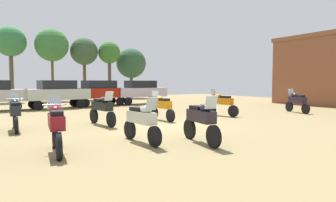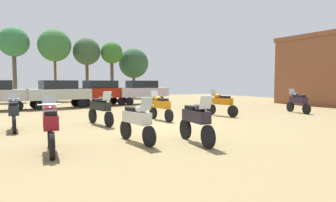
# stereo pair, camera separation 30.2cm
# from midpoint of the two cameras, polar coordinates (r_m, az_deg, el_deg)

# --- Properties ---
(ground_plane) EXTENTS (44.00, 52.00, 0.02)m
(ground_plane) POSITION_cam_midpoint_polar(r_m,az_deg,el_deg) (13.22, -0.69, -4.54)
(ground_plane) COLOR olive
(motorcycle_2) EXTENTS (0.68, 2.28, 1.49)m
(motorcycle_2) POSITION_cam_midpoint_polar(r_m,az_deg,el_deg) (13.21, -12.30, -1.38)
(motorcycle_2) COLOR black
(motorcycle_2) RESTS_ON ground
(motorcycle_3) EXTENTS (0.62, 2.24, 1.46)m
(motorcycle_3) POSITION_cam_midpoint_polar(r_m,az_deg,el_deg) (12.92, -27.13, -1.89)
(motorcycle_3) COLOR black
(motorcycle_3) RESTS_ON ground
(motorcycle_4) EXTENTS (0.69, 2.19, 1.48)m
(motorcycle_4) POSITION_cam_midpoint_polar(r_m,az_deg,el_deg) (16.64, 10.78, -0.36)
(motorcycle_4) COLOR black
(motorcycle_4) RESTS_ON ground
(motorcycle_5) EXTENTS (0.78, 2.06, 1.45)m
(motorcycle_5) POSITION_cam_midpoint_polar(r_m,az_deg,el_deg) (19.67, 24.25, -0.04)
(motorcycle_5) COLOR black
(motorcycle_5) RESTS_ON ground
(motorcycle_6) EXTENTS (0.62, 2.12, 1.45)m
(motorcycle_6) POSITION_cam_midpoint_polar(r_m,az_deg,el_deg) (9.17, -5.09, -3.69)
(motorcycle_6) COLOR black
(motorcycle_6) RESTS_ON ground
(motorcycle_8) EXTENTS (0.62, 2.14, 1.51)m
(motorcycle_8) POSITION_cam_midpoint_polar(r_m,az_deg,el_deg) (8.39, -20.84, -4.42)
(motorcycle_8) COLOR black
(motorcycle_8) RESTS_ON ground
(motorcycle_9) EXTENTS (0.62, 2.11, 1.45)m
(motorcycle_9) POSITION_cam_midpoint_polar(r_m,az_deg,el_deg) (14.45, -0.88, -0.96)
(motorcycle_9) COLOR black
(motorcycle_9) RESTS_ON ground
(motorcycle_11) EXTENTS (0.63, 2.14, 1.50)m
(motorcycle_11) POSITION_cam_midpoint_polar(r_m,az_deg,el_deg) (9.08, 6.45, -3.63)
(motorcycle_11) COLOR black
(motorcycle_11) RESTS_ON ground
(car_2) EXTENTS (4.50, 2.36, 2.00)m
(car_2) POSITION_cam_midpoint_polar(r_m,az_deg,el_deg) (22.50, -20.06, 1.66)
(car_2) COLOR black
(car_2) RESTS_ON ground
(car_4) EXTENTS (4.34, 1.89, 2.00)m
(car_4) POSITION_cam_midpoint_polar(r_m,az_deg,el_deg) (25.34, -4.74, 2.08)
(car_4) COLOR black
(car_4) RESTS_ON ground
(car_5) EXTENTS (4.50, 2.35, 2.00)m
(car_5) POSITION_cam_midpoint_polar(r_m,az_deg,el_deg) (23.99, -12.56, 1.91)
(car_5) COLOR black
(car_5) RESTS_ON ground
(tree_2) EXTENTS (2.42, 2.42, 6.36)m
(tree_2) POSITION_cam_midpoint_polar(r_m,az_deg,el_deg) (33.84, -10.58, 8.99)
(tree_2) COLOR #4D3F36
(tree_2) RESTS_ON ground
(tree_3) EXTENTS (3.30, 3.30, 7.28)m
(tree_3) POSITION_cam_midpoint_polar(r_m,az_deg,el_deg) (32.69, -20.86, 9.99)
(tree_3) COLOR brown
(tree_3) RESTS_ON ground
(tree_4) EXTENTS (2.93, 2.93, 6.66)m
(tree_4) POSITION_cam_midpoint_polar(r_m,az_deg,el_deg) (33.63, -15.21, 9.13)
(tree_4) COLOR brown
(tree_4) RESTS_ON ground
(tree_5) EXTENTS (2.87, 2.87, 7.20)m
(tree_5) POSITION_cam_midpoint_polar(r_m,az_deg,el_deg) (32.57, -27.47, 9.98)
(tree_5) COLOR brown
(tree_5) RESTS_ON ground
(tree_6) EXTENTS (3.52, 3.52, 5.88)m
(tree_6) POSITION_cam_midpoint_polar(r_m,az_deg,el_deg) (35.75, -6.42, 7.23)
(tree_6) COLOR brown
(tree_6) RESTS_ON ground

